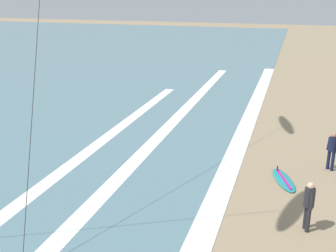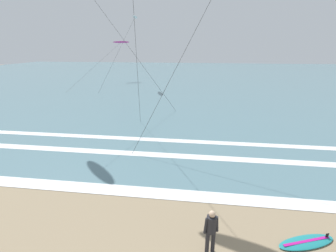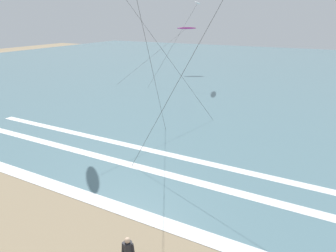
{
  "view_description": "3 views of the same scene",
  "coord_description": "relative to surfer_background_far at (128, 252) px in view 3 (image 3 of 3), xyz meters",
  "views": [
    {
      "loc": [
        -10.6,
        6.83,
        7.01
      ],
      "look_at": [
        -0.85,
        9.83,
        3.61
      ],
      "focal_mm": 44.17,
      "sensor_mm": 36.0,
      "label": 1
    },
    {
      "loc": [
        0.56,
        -0.07,
        6.4
      ],
      "look_at": [
        -0.62,
        8.99,
        3.29
      ],
      "focal_mm": 25.15,
      "sensor_mm": 36.0,
      "label": 2
    },
    {
      "loc": [
        6.11,
        -0.47,
        8.79
      ],
      "look_at": [
        -0.36,
        12.01,
        3.52
      ],
      "focal_mm": 30.98,
      "sensor_mm": 36.0,
      "label": 3
    }
  ],
  "objects": [
    {
      "name": "ocean_surface",
      "position": [
        -1.13,
        47.56,
        -0.95
      ],
      "size": [
        140.0,
        90.0,
        0.01
      ],
      "primitive_type": "cube",
      "color": "slate",
      "rests_on": "ground"
    },
    {
      "name": "wave_foam_shoreline",
      "position": [
        -2.0,
        2.96,
        -0.94
      ],
      "size": [
        58.0,
        0.85,
        0.01
      ],
      "primitive_type": "cube",
      "color": "white",
      "rests_on": "ocean_surface"
    },
    {
      "name": "wave_foam_mid_break",
      "position": [
        -1.23,
        6.93,
        -0.94
      ],
      "size": [
        52.39,
        0.68,
        0.01
      ],
      "primitive_type": "cube",
      "color": "white",
      "rests_on": "ocean_surface"
    },
    {
      "name": "wave_foam_outer_break",
      "position": [
        -1.81,
        9.36,
        -0.94
      ],
      "size": [
        36.64,
        0.64,
        0.01
      ],
      "primitive_type": "cube",
      "color": "white",
      "rests_on": "ocean_surface"
    },
    {
      "name": "surfer_background_far",
      "position": [
        0.0,
        0.0,
        0.0
      ],
      "size": [
        0.51,
        0.32,
        1.6
      ],
      "color": "#232328",
      "rests_on": "ground"
    },
    {
      "name": "kite_magenta_low_near",
      "position": [
        -15.62,
        39.78,
        6.14
      ],
      "size": [
        5.79,
        15.33,
        7.37
      ],
      "color": "#CC2384",
      "rests_on": "ground"
    },
    {
      "name": "kite_white_high_left",
      "position": [
        -10.66,
        32.08,
        9.59
      ],
      "size": [
        5.06,
        7.94,
        10.83
      ],
      "color": "white",
      "rests_on": "ground"
    }
  ]
}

